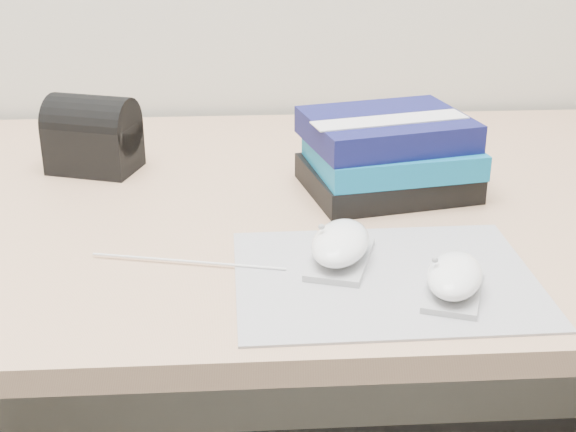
{
  "coord_description": "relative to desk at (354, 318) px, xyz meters",
  "views": [
    {
      "loc": [
        -0.17,
        0.56,
        1.14
      ],
      "look_at": [
        -0.12,
        1.42,
        0.77
      ],
      "focal_mm": 50.0,
      "sensor_mm": 36.0,
      "label": 1
    }
  ],
  "objects": [
    {
      "name": "usb_cable",
      "position": [
        -0.24,
        -0.26,
        0.24
      ],
      "size": [
        0.22,
        0.06,
        0.0
      ],
      "primitive_type": "cylinder",
      "rotation": [
        0.0,
        1.57,
        -0.23
      ],
      "color": "white",
      "rests_on": "mousepad"
    },
    {
      "name": "desk",
      "position": [
        0.0,
        0.0,
        0.0
      ],
      "size": [
        1.6,
        0.8,
        0.73
      ],
      "color": "tan",
      "rests_on": "ground"
    },
    {
      "name": "mouse_front",
      "position": [
        0.05,
        -0.35,
        0.26
      ],
      "size": [
        0.09,
        0.12,
        0.04
      ],
      "color": "#A6A7A9",
      "rests_on": "mousepad"
    },
    {
      "name": "mouse_rear",
      "position": [
        -0.06,
        -0.27,
        0.26
      ],
      "size": [
        0.09,
        0.13,
        0.05
      ],
      "color": "#ABABAD",
      "rests_on": "mousepad"
    },
    {
      "name": "book_stack",
      "position": [
        0.03,
        -0.05,
        0.29
      ],
      "size": [
        0.25,
        0.22,
        0.11
      ],
      "color": "black",
      "rests_on": "desk"
    },
    {
      "name": "pouch",
      "position": [
        -0.39,
        0.06,
        0.29
      ],
      "size": [
        0.14,
        0.12,
        0.11
      ],
      "color": "black",
      "rests_on": "desk"
    },
    {
      "name": "mousepad",
      "position": [
        -0.02,
        -0.31,
        0.24
      ],
      "size": [
        0.33,
        0.26,
        0.0
      ],
      "primitive_type": "cube",
      "rotation": [
        0.0,
        0.0,
        0.02
      ],
      "color": "gray",
      "rests_on": "desk"
    }
  ]
}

